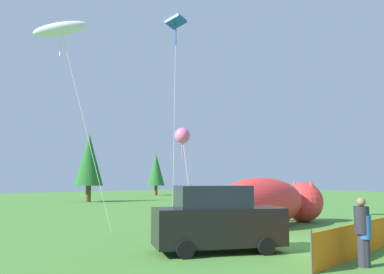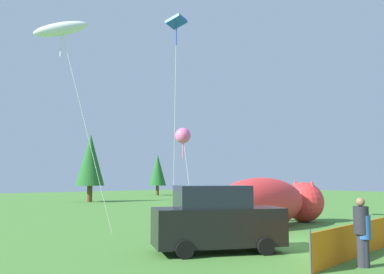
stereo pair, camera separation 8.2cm
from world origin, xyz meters
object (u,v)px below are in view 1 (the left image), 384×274
inflatable_cat (270,204)px  kite_blue_box (176,26)px  parked_car (217,220)px  folding_chair (372,229)px  spectator_in_grey_shirt (362,229)px  kite_pink_octopus (182,136)px  kite_white_ghost (61,29)px  spectator_in_white_shirt (365,235)px

inflatable_cat → kite_blue_box: 10.58m
parked_car → inflatable_cat: inflatable_cat is taller
folding_chair → kite_blue_box: bearing=-5.0°
parked_car → folding_chair: parked_car is taller
inflatable_cat → spectator_in_grey_shirt: bearing=-131.1°
parked_car → kite_pink_octopus: (5.53, 8.85, 3.81)m
inflatable_cat → parked_car: bearing=-158.7°
folding_chair → spectator_in_grey_shirt: spectator_in_grey_shirt is taller
folding_chair → kite_white_ghost: bearing=20.8°
kite_blue_box → inflatable_cat: bearing=-46.7°
spectator_in_white_shirt → kite_white_ghost: kite_white_ghost is taller
folding_chair → kite_pink_octopus: kite_pink_octopus is taller
folding_chair → inflatable_cat: 6.12m
kite_pink_octopus → kite_white_ghost: kite_white_ghost is taller
folding_chair → kite_pink_octopus: size_ratio=0.17×
spectator_in_white_shirt → inflatable_cat: bearing=55.4°
inflatable_cat → spectator_in_grey_shirt: (-5.54, -7.93, -0.09)m
folding_chair → spectator_in_grey_shirt: (-4.29, -1.97, 0.49)m
kite_pink_octopus → kite_blue_box: kite_blue_box is taller
spectator_in_white_shirt → kite_pink_octopus: (3.96, 13.16, 3.98)m
parked_car → inflatable_cat: size_ratio=0.54×
folding_chair → kite_pink_octopus: 11.94m
spectator_in_white_shirt → spectator_in_grey_shirt: (-0.03, 0.06, 0.15)m
kite_white_ghost → spectator_in_grey_shirt: bearing=-72.8°
spectator_in_grey_shirt → kite_pink_octopus: (3.99, 13.10, 3.83)m
parked_car → kite_white_ghost: bearing=131.5°
spectator_in_white_shirt → kite_blue_box: kite_blue_box is taller
folding_chair → kite_white_ghost: kite_white_ghost is taller
inflatable_cat → kite_pink_octopus: 6.56m
parked_car → kite_pink_octopus: kite_pink_octopus is taller
parked_car → kite_pink_octopus: bearing=83.9°
spectator_in_white_shirt → kite_white_ghost: (-3.82, 12.32, 8.35)m
folding_chair → spectator_in_grey_shirt: bearing=97.3°
parked_car → folding_chair: size_ratio=5.05×
spectator_in_grey_shirt → kite_blue_box: (2.22, 11.45, 9.50)m
folding_chair → kite_blue_box: kite_blue_box is taller
folding_chair → kite_blue_box: 13.93m
inflatable_cat → kite_white_ghost: 13.09m
kite_pink_octopus → kite_blue_box: (-1.77, -1.65, 5.67)m
spectator_in_white_shirt → spectator_in_grey_shirt: spectator_in_grey_shirt is taller
kite_pink_octopus → kite_blue_box: size_ratio=0.48×
folding_chair → inflatable_cat: size_ratio=0.11×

